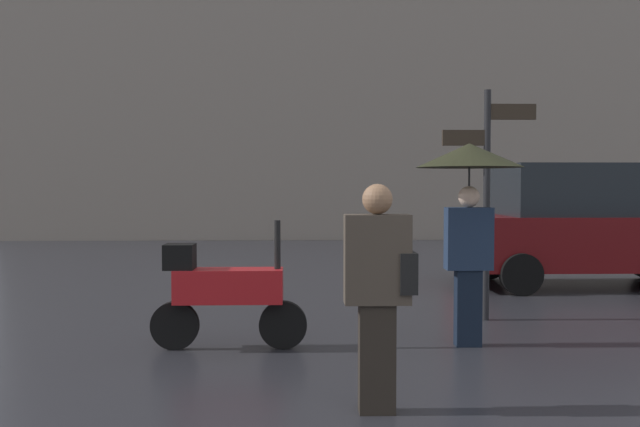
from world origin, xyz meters
The scene contains 5 objects.
pedestrian_with_umbrella centered at (0.57, 4.17, 1.59)m, with size 1.03×1.03×1.97m.
pedestrian_with_bag centered at (-0.53, 2.28, 0.89)m, with size 0.49×0.24×1.58m.
parked_scooter centered at (-1.80, 4.11, 0.56)m, with size 1.49×0.32×1.23m.
parked_car_left centered at (3.36, 7.97, 0.95)m, with size 4.17×1.86×1.89m.
street_signpost centered at (1.09, 5.41, 1.62)m, with size 1.08×0.08×2.66m.
Camera 1 is at (-1.07, -2.27, 1.57)m, focal length 37.66 mm.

